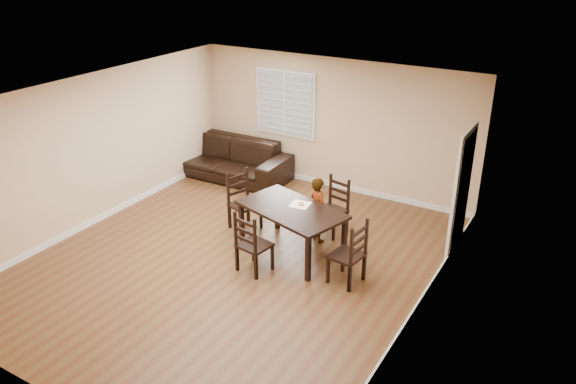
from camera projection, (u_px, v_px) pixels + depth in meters
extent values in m
plane|color=brown|center=(235.00, 260.00, 9.13)|extent=(7.00, 7.00, 0.00)
cube|color=#CEAE8B|center=(333.00, 125.00, 11.33)|extent=(6.00, 0.04, 2.70)
cube|color=#CEAE8B|center=(34.00, 300.00, 5.83)|extent=(6.00, 0.04, 2.70)
cube|color=#CEAE8B|center=(94.00, 150.00, 9.96)|extent=(0.04, 7.00, 2.70)
cube|color=#CEAE8B|center=(422.00, 232.00, 7.19)|extent=(0.04, 7.00, 2.70)
cube|color=white|center=(228.00, 98.00, 8.02)|extent=(6.00, 7.00, 0.04)
cube|color=white|center=(285.00, 104.00, 11.67)|extent=(1.40, 0.08, 1.40)
cube|color=white|center=(462.00, 193.00, 9.06)|extent=(0.06, 0.94, 2.05)
cylinder|color=#332114|center=(454.00, 204.00, 8.87)|extent=(0.06, 0.06, 0.02)
cube|color=white|center=(331.00, 184.00, 11.85)|extent=(6.00, 0.03, 0.10)
cube|color=white|center=(105.00, 216.00, 10.49)|extent=(0.03, 7.00, 0.10)
cube|color=white|center=(412.00, 314.00, 7.73)|extent=(0.03, 7.00, 0.10)
cube|color=black|center=(291.00, 210.00, 9.05)|extent=(1.94, 1.42, 0.05)
cube|color=black|center=(242.00, 224.00, 9.48)|extent=(0.09, 0.09, 0.77)
cube|color=black|center=(308.00, 259.00, 8.43)|extent=(0.09, 0.09, 0.77)
cube|color=black|center=(277.00, 209.00, 9.99)|extent=(0.09, 0.09, 0.77)
cube|color=black|center=(344.00, 241.00, 8.95)|extent=(0.09, 0.09, 0.77)
cube|color=black|center=(332.00, 211.00, 9.80)|extent=(0.54, 0.52, 0.04)
cube|color=black|center=(339.00, 204.00, 9.90)|extent=(0.46, 0.14, 1.02)
cube|color=black|center=(316.00, 222.00, 9.90)|extent=(0.05, 0.05, 0.42)
cube|color=black|center=(334.00, 230.00, 9.65)|extent=(0.05, 0.05, 0.42)
cube|color=black|center=(329.00, 215.00, 10.14)|extent=(0.05, 0.05, 0.42)
cube|color=black|center=(347.00, 222.00, 9.90)|extent=(0.05, 0.05, 0.42)
cube|color=black|center=(254.00, 245.00, 8.69)|extent=(0.53, 0.51, 0.04)
cube|color=black|center=(246.00, 246.00, 8.52)|extent=(0.47, 0.12, 1.04)
cube|color=black|center=(272.00, 258.00, 8.80)|extent=(0.05, 0.05, 0.43)
cube|color=black|center=(254.00, 249.00, 9.03)|extent=(0.05, 0.05, 0.43)
cube|color=black|center=(256.00, 267.00, 8.54)|extent=(0.05, 0.05, 0.43)
cube|color=black|center=(237.00, 258.00, 8.77)|extent=(0.05, 0.05, 0.43)
cube|color=black|center=(245.00, 205.00, 9.97)|extent=(0.58, 0.60, 0.04)
cube|color=black|center=(238.00, 198.00, 10.08)|extent=(0.20, 0.47, 1.06)
cube|color=black|center=(242.00, 224.00, 9.82)|extent=(0.05, 0.05, 0.44)
cube|color=black|center=(261.00, 217.00, 10.06)|extent=(0.05, 0.05, 0.44)
cube|color=black|center=(230.00, 217.00, 10.08)|extent=(0.05, 0.05, 0.44)
cube|color=black|center=(248.00, 210.00, 10.33)|extent=(0.05, 0.05, 0.44)
cube|color=black|center=(347.00, 255.00, 8.39)|extent=(0.50, 0.53, 0.04)
cube|color=black|center=(358.00, 255.00, 8.25)|extent=(0.11, 0.47, 1.05)
cube|color=black|center=(343.00, 259.00, 8.74)|extent=(0.05, 0.05, 0.43)
cube|color=black|center=(328.00, 270.00, 8.45)|extent=(0.05, 0.05, 0.43)
cube|color=black|center=(364.00, 267.00, 8.53)|extent=(0.05, 0.05, 0.43)
cube|color=black|center=(349.00, 279.00, 8.24)|extent=(0.05, 0.05, 0.43)
imported|color=gray|center=(318.00, 210.00, 9.53)|extent=(0.50, 0.45, 1.16)
cube|color=white|center=(300.00, 204.00, 9.16)|extent=(0.35, 0.35, 0.00)
torus|color=#BE8244|center=(301.00, 204.00, 9.13)|extent=(0.11, 0.11, 0.03)
torus|color=white|center=(301.00, 203.00, 9.13)|extent=(0.10, 0.10, 0.02)
imported|color=black|center=(225.00, 158.00, 12.24)|extent=(2.88, 1.19, 0.83)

